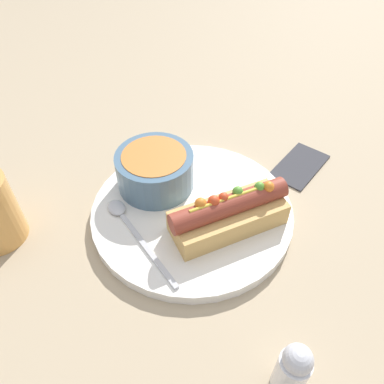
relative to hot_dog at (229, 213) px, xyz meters
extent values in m
plane|color=tan|center=(-0.02, 0.06, -0.04)|extent=(4.00, 4.00, 0.00)
cylinder|color=white|center=(-0.02, 0.06, -0.03)|extent=(0.30, 0.30, 0.02)
cube|color=tan|center=(0.00, 0.00, -0.01)|extent=(0.17, 0.09, 0.03)
cylinder|color=brown|center=(0.00, 0.00, 0.02)|extent=(0.17, 0.06, 0.03)
sphere|color=#518C2D|center=(0.05, -0.01, 0.03)|extent=(0.01, 0.01, 0.01)
sphere|color=#C63F1E|center=(-0.01, 0.01, 0.03)|extent=(0.01, 0.01, 0.01)
sphere|color=#518C2D|center=(0.02, 0.00, 0.03)|extent=(0.01, 0.01, 0.01)
sphere|color=#C63F1E|center=(-0.02, 0.01, 0.03)|extent=(0.02, 0.02, 0.02)
sphere|color=orange|center=(-0.04, 0.01, 0.03)|extent=(0.02, 0.02, 0.02)
sphere|color=orange|center=(0.06, -0.01, 0.03)|extent=(0.02, 0.02, 0.02)
cylinder|color=gold|center=(0.00, 0.00, 0.03)|extent=(0.12, 0.02, 0.01)
cylinder|color=slate|center=(-0.04, 0.13, 0.00)|extent=(0.12, 0.12, 0.06)
cylinder|color=#C67533|center=(-0.04, 0.13, 0.03)|extent=(0.10, 0.10, 0.01)
cube|color=#B7B7BC|center=(-0.12, 0.03, -0.02)|extent=(0.01, 0.15, 0.00)
ellipsoid|color=#B7B7BC|center=(-0.12, 0.12, -0.02)|extent=(0.03, 0.03, 0.01)
cube|color=#333338|center=(0.19, 0.04, -0.04)|extent=(0.13, 0.09, 0.01)
cylinder|color=silver|center=(-0.08, -0.20, -0.01)|extent=(0.03, 0.03, 0.06)
sphere|color=silver|center=(-0.08, -0.20, 0.03)|extent=(0.03, 0.03, 0.03)
camera|label=1|loc=(-0.23, -0.25, 0.38)|focal=35.00mm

